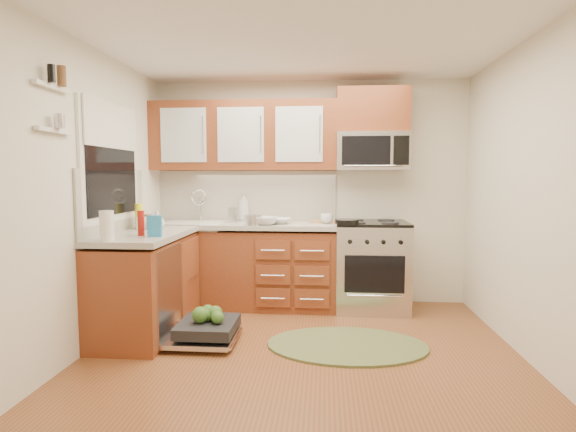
# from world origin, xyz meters

# --- Properties ---
(floor) EXTENTS (3.50, 3.50, 0.00)m
(floor) POSITION_xyz_m (0.00, 0.00, 0.00)
(floor) COLOR brown
(floor) RESTS_ON ground
(ceiling) EXTENTS (3.50, 3.50, 0.00)m
(ceiling) POSITION_xyz_m (0.00, 0.00, 2.50)
(ceiling) COLOR white
(ceiling) RESTS_ON ground
(wall_back) EXTENTS (3.50, 0.04, 2.50)m
(wall_back) POSITION_xyz_m (0.00, 1.75, 1.25)
(wall_back) COLOR silver
(wall_back) RESTS_ON ground
(wall_front) EXTENTS (3.50, 0.04, 2.50)m
(wall_front) POSITION_xyz_m (0.00, -1.75, 1.25)
(wall_front) COLOR silver
(wall_front) RESTS_ON ground
(wall_left) EXTENTS (0.04, 3.50, 2.50)m
(wall_left) POSITION_xyz_m (-1.75, 0.00, 1.25)
(wall_left) COLOR silver
(wall_left) RESTS_ON ground
(wall_right) EXTENTS (0.04, 3.50, 2.50)m
(wall_right) POSITION_xyz_m (1.75, 0.00, 1.25)
(wall_right) COLOR silver
(wall_right) RESTS_ON ground
(base_cabinet_back) EXTENTS (2.05, 0.60, 0.85)m
(base_cabinet_back) POSITION_xyz_m (-0.73, 1.45, 0.42)
(base_cabinet_back) COLOR #622F16
(base_cabinet_back) RESTS_ON ground
(base_cabinet_left) EXTENTS (0.60, 1.25, 0.85)m
(base_cabinet_left) POSITION_xyz_m (-1.45, 0.52, 0.42)
(base_cabinet_left) COLOR #622F16
(base_cabinet_left) RESTS_ON ground
(countertop_back) EXTENTS (2.07, 0.64, 0.05)m
(countertop_back) POSITION_xyz_m (-0.72, 1.44, 0.90)
(countertop_back) COLOR #B7B1A7
(countertop_back) RESTS_ON base_cabinet_back
(countertop_left) EXTENTS (0.64, 1.27, 0.05)m
(countertop_left) POSITION_xyz_m (-1.44, 0.53, 0.90)
(countertop_left) COLOR #B7B1A7
(countertop_left) RESTS_ON base_cabinet_left
(backsplash_back) EXTENTS (2.05, 0.02, 0.57)m
(backsplash_back) POSITION_xyz_m (-0.73, 1.74, 1.21)
(backsplash_back) COLOR #B4AFA1
(backsplash_back) RESTS_ON ground
(backsplash_left) EXTENTS (0.02, 1.25, 0.57)m
(backsplash_left) POSITION_xyz_m (-1.74, 0.52, 1.21)
(backsplash_left) COLOR #B4AFA1
(backsplash_left) RESTS_ON ground
(upper_cabinets) EXTENTS (2.05, 0.35, 0.75)m
(upper_cabinets) POSITION_xyz_m (-0.73, 1.57, 1.88)
(upper_cabinets) COLOR #622F16
(upper_cabinets) RESTS_ON ground
(cabinet_over_mw) EXTENTS (0.76, 0.35, 0.47)m
(cabinet_over_mw) POSITION_xyz_m (0.68, 1.57, 2.13)
(cabinet_over_mw) COLOR #622F16
(cabinet_over_mw) RESTS_ON ground
(range) EXTENTS (0.76, 0.64, 0.95)m
(range) POSITION_xyz_m (0.68, 1.43, 0.47)
(range) COLOR silver
(range) RESTS_ON ground
(microwave) EXTENTS (0.76, 0.38, 0.40)m
(microwave) POSITION_xyz_m (0.68, 1.55, 1.70)
(microwave) COLOR silver
(microwave) RESTS_ON ground
(sink) EXTENTS (0.62, 0.50, 0.26)m
(sink) POSITION_xyz_m (-1.25, 1.42, 0.80)
(sink) COLOR white
(sink) RESTS_ON ground
(dishwasher) EXTENTS (0.70, 0.60, 0.20)m
(dishwasher) POSITION_xyz_m (-0.86, 0.30, 0.10)
(dishwasher) COLOR silver
(dishwasher) RESTS_ON ground
(window) EXTENTS (0.03, 1.05, 1.05)m
(window) POSITION_xyz_m (-1.74, 0.50, 1.55)
(window) COLOR white
(window) RESTS_ON ground
(window_blind) EXTENTS (0.02, 0.96, 0.40)m
(window_blind) POSITION_xyz_m (-1.71, 0.50, 1.88)
(window_blind) COLOR white
(window_blind) RESTS_ON ground
(shelf_upper) EXTENTS (0.04, 0.40, 0.03)m
(shelf_upper) POSITION_xyz_m (-1.72, -0.35, 2.05)
(shelf_upper) COLOR white
(shelf_upper) RESTS_ON ground
(shelf_lower) EXTENTS (0.04, 0.40, 0.03)m
(shelf_lower) POSITION_xyz_m (-1.72, -0.35, 1.75)
(shelf_lower) COLOR white
(shelf_lower) RESTS_ON ground
(rug) EXTENTS (1.60, 1.37, 0.02)m
(rug) POSITION_xyz_m (0.37, 0.31, 0.01)
(rug) COLOR #556238
(rug) RESTS_ON ground
(skillet) EXTENTS (0.32, 0.32, 0.05)m
(skillet) POSITION_xyz_m (0.40, 1.18, 0.97)
(skillet) COLOR black
(skillet) RESTS_ON range
(stock_pot) EXTENTS (0.23, 0.23, 0.11)m
(stock_pot) POSITION_xyz_m (-0.57, 1.22, 0.98)
(stock_pot) COLOR silver
(stock_pot) RESTS_ON countertop_back
(cutting_board) EXTENTS (0.35, 0.27, 0.02)m
(cutting_board) POSITION_xyz_m (0.18, 1.55, 0.94)
(cutting_board) COLOR tan
(cutting_board) RESTS_ON countertop_back
(canister) EXTENTS (0.13, 0.13, 0.17)m
(canister) POSITION_xyz_m (-0.82, 1.43, 1.01)
(canister) COLOR silver
(canister) RESTS_ON countertop_back
(paper_towel_roll) EXTENTS (0.12, 0.12, 0.24)m
(paper_towel_roll) POSITION_xyz_m (-1.53, -0.02, 1.04)
(paper_towel_roll) COLOR white
(paper_towel_roll) RESTS_ON countertop_left
(mustard_bottle) EXTENTS (0.08, 0.08, 0.24)m
(mustard_bottle) POSITION_xyz_m (-1.62, 0.81, 1.05)
(mustard_bottle) COLOR yellow
(mustard_bottle) RESTS_ON countertop_left
(red_bottle) EXTENTS (0.07, 0.07, 0.21)m
(red_bottle) POSITION_xyz_m (-1.39, 0.31, 1.03)
(red_bottle) COLOR #A6150D
(red_bottle) RESTS_ON countertop_left
(wooden_box) EXTENTS (0.16, 0.14, 0.13)m
(wooden_box) POSITION_xyz_m (-1.58, 0.85, 0.99)
(wooden_box) COLOR brown
(wooden_box) RESTS_ON countertop_left
(blue_carton) EXTENTS (0.12, 0.09, 0.18)m
(blue_carton) POSITION_xyz_m (-1.25, 0.26, 1.01)
(blue_carton) COLOR teal
(blue_carton) RESTS_ON countertop_left
(bowl_a) EXTENTS (0.28, 0.28, 0.06)m
(bowl_a) POSITION_xyz_m (-0.31, 1.38, 0.96)
(bowl_a) COLOR #999999
(bowl_a) RESTS_ON countertop_back
(bowl_b) EXTENTS (0.27, 0.27, 0.08)m
(bowl_b) POSITION_xyz_m (-0.45, 1.25, 0.97)
(bowl_b) COLOR #999999
(bowl_b) RESTS_ON countertop_back
(cup) EXTENTS (0.14, 0.14, 0.11)m
(cup) POSITION_xyz_m (0.20, 1.45, 0.98)
(cup) COLOR #999999
(cup) RESTS_ON countertop_back
(soap_bottle_a) EXTENTS (0.16, 0.16, 0.33)m
(soap_bottle_a) POSITION_xyz_m (-0.75, 1.68, 1.09)
(soap_bottle_a) COLOR #999999
(soap_bottle_a) RESTS_ON countertop_back
(soap_bottle_b) EXTENTS (0.09, 0.09, 0.18)m
(soap_bottle_b) POSITION_xyz_m (-1.57, 0.74, 1.01)
(soap_bottle_b) COLOR #999999
(soap_bottle_b) RESTS_ON countertop_left
(soap_bottle_c) EXTENTS (0.15, 0.15, 0.18)m
(soap_bottle_c) POSITION_xyz_m (-1.42, 0.77, 1.01)
(soap_bottle_c) COLOR #999999
(soap_bottle_c) RESTS_ON countertop_left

